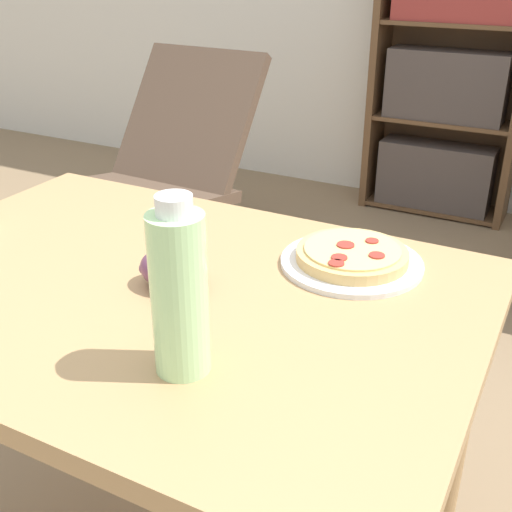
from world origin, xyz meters
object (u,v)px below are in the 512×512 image
at_px(grape_bunch, 172,268).
at_px(drink_bottle, 179,292).
at_px(pizza_on_plate, 352,258).
at_px(lounge_chair_near, 169,199).
at_px(bookshelf, 448,81).

xyz_separation_m(grape_bunch, drink_bottle, (0.15, -0.19, 0.09)).
bearing_deg(pizza_on_plate, lounge_chair_near, 136.84).
bearing_deg(pizza_on_plate, drink_bottle, -103.62).
relative_size(lounge_chair_near, bookshelf, 0.62).
relative_size(grape_bunch, lounge_chair_near, 0.13).
bearing_deg(bookshelf, grape_bunch, -88.19).
distance_m(drink_bottle, bookshelf, 2.70).
xyz_separation_m(lounge_chair_near, bookshelf, (0.90, 1.14, 0.39)).
distance_m(grape_bunch, bookshelf, 2.50).
bearing_deg(drink_bottle, pizza_on_plate, 76.38).
height_order(grape_bunch, bookshelf, bookshelf).
distance_m(pizza_on_plate, bookshelf, 2.31).
height_order(pizza_on_plate, bookshelf, bookshelf).
xyz_separation_m(grape_bunch, lounge_chair_near, (-0.97, 1.35, -0.51)).
xyz_separation_m(pizza_on_plate, lounge_chair_near, (-1.22, 1.14, -0.49)).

